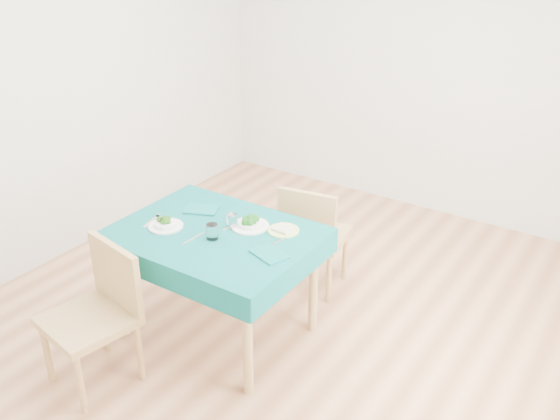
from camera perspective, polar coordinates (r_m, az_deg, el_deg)
The scene contains 16 objects.
room_shell at distance 3.76m, azimuth -0.00°, elevation 6.83°, with size 4.02×4.52×2.73m.
table at distance 4.09m, azimuth -5.75°, elevation -6.70°, with size 1.23×0.93×0.76m, color #075654.
chair_near at distance 3.74m, azimuth -17.46°, elevation -7.68°, with size 0.47×0.51×1.17m, color #AB8750.
chair_far at distance 4.50m, azimuth 3.36°, elevation -1.13°, with size 0.43×0.47×1.06m, color #AB8750.
bowl_near at distance 3.99m, azimuth -10.42°, elevation -1.13°, with size 0.22×0.22×0.07m, color white, non-canonical shape.
bowl_far at distance 3.93m, azimuth -2.76°, elevation -1.07°, with size 0.24×0.24×0.07m, color white, non-canonical shape.
fork_near at distance 4.09m, azimuth -11.67°, elevation -1.01°, with size 0.02×0.18×0.00m, color silver.
knife_near at distance 3.84m, azimuth -7.89°, elevation -2.58°, with size 0.01×0.19×0.00m, color silver.
fork_far at distance 3.96m, azimuth -4.37°, elevation -1.50°, with size 0.02×0.16×0.00m, color silver.
knife_far at distance 3.74m, azimuth -0.60°, elevation -3.13°, with size 0.02×0.22×0.00m, color silver.
napkin_near at distance 4.18m, azimuth -7.22°, elevation 0.05°, with size 0.22×0.15×0.01m, color #0B5F5C.
napkin_far at distance 3.63m, azimuth -0.99°, elevation -4.06°, with size 0.21×0.15×0.01m, color #0B5F5C.
tumbler_center at distance 3.93m, azimuth -4.43°, elevation -1.01°, with size 0.07×0.07×0.09m, color white.
tumbler_side at distance 3.81m, azimuth -6.22°, elevation -1.98°, with size 0.07×0.07×0.10m, color white.
side_plate at distance 3.89m, azimuth 0.33°, elevation -1.88°, with size 0.20×0.20×0.01m, color #BDE46F.
bread_slice at distance 3.88m, azimuth 0.33°, elevation -1.71°, with size 0.11×0.11×0.02m, color beige.
Camera 1 is at (1.97, -2.95, 2.59)m, focal length 40.00 mm.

